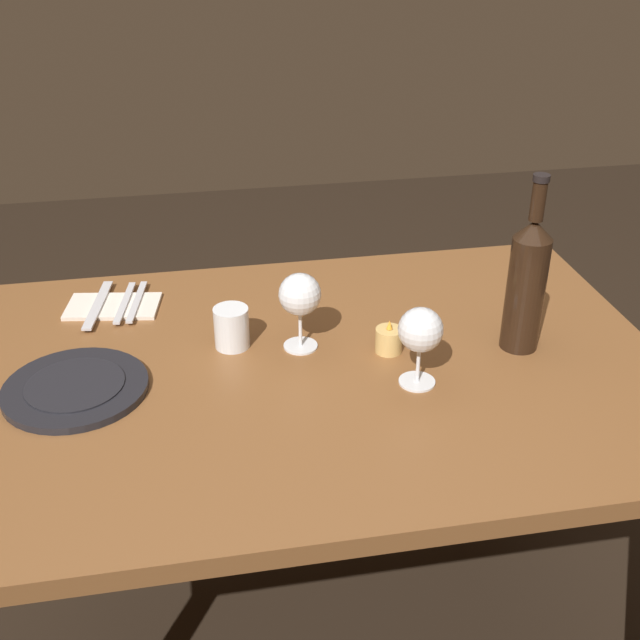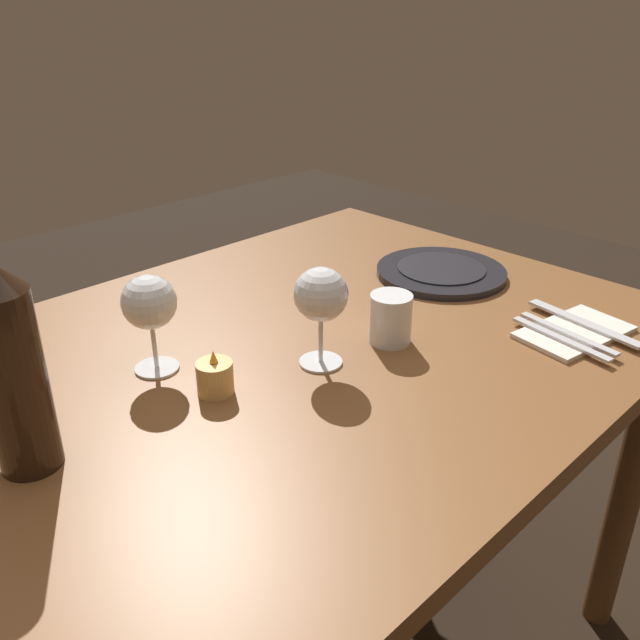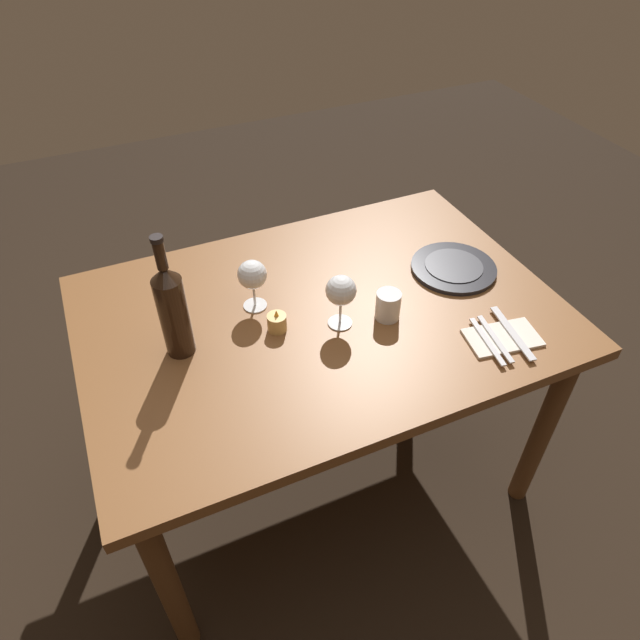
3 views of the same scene
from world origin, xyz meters
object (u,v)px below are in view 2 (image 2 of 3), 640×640
object	(u,v)px
wine_glass_left	(149,305)
votive_candle	(215,379)
fork_inner	(568,333)
fork_outer	(560,339)
folded_napkin	(574,332)
water_tumbler	(390,321)
dinner_plate	(441,272)
table_knife	(583,323)
wine_glass_right	(321,297)
wine_bottle	(10,364)

from	to	relation	value
wine_glass_left	votive_candle	xyz separation A→B (m)	(0.02, -0.11, -0.08)
fork_inner	fork_outer	bearing A→B (deg)	180.00
wine_glass_left	fork_inner	size ratio (longest dim) A/B	0.83
votive_candle	folded_napkin	xyz separation A→B (m)	(0.53, -0.27, -0.02)
water_tumbler	dinner_plate	xyz separation A→B (m)	(0.29, 0.11, -0.03)
fork_outer	votive_candle	bearing A→B (deg)	150.23
fork_inner	fork_outer	size ratio (longest dim) A/B	1.00
votive_candle	table_knife	distance (m)	0.62
dinner_plate	fork_inner	bearing A→B (deg)	-104.09
fork_inner	folded_napkin	bearing A→B (deg)	0.00
wine_glass_left	votive_candle	bearing A→B (deg)	-78.77
wine_glass_right	water_tumbler	bearing A→B (deg)	-12.17
wine_glass_right	wine_bottle	distance (m)	0.42
wine_glass_right	dinner_plate	bearing A→B (deg)	10.76
folded_napkin	fork_inner	size ratio (longest dim) A/B	1.14
wine_glass_right	fork_inner	size ratio (longest dim) A/B	0.86
fork_outer	table_knife	world-z (taller)	same
wine_glass_left	dinner_plate	xyz separation A→B (m)	(0.60, -0.08, -0.10)
fork_outer	dinner_plate	bearing A→B (deg)	71.60
wine_glass_left	fork_outer	distance (m)	0.64
fork_inner	dinner_plate	bearing A→B (deg)	75.91
wine_glass_right	fork_outer	distance (m)	0.40
wine_bottle	dinner_plate	bearing A→B (deg)	0.44
water_tumbler	fork_outer	xyz separation A→B (m)	(0.18, -0.20, -0.03)
wine_glass_left	votive_candle	world-z (taller)	wine_glass_left
folded_napkin	table_knife	world-z (taller)	table_knife
dinner_plate	fork_outer	bearing A→B (deg)	-108.40
fork_inner	wine_glass_left	bearing A→B (deg)	143.53
water_tumbler	wine_glass_left	bearing A→B (deg)	149.09
table_knife	wine_bottle	bearing A→B (deg)	159.68
votive_candle	dinner_plate	bearing A→B (deg)	3.29
votive_candle	table_knife	xyz separation A→B (m)	(0.56, -0.27, -0.01)
dinner_plate	fork_inner	distance (m)	0.32
wine_bottle	fork_inner	bearing A→B (deg)	-21.68
wine_glass_right	wine_bottle	xyz separation A→B (m)	(-0.41, 0.07, 0.03)
table_knife	wine_glass_left	bearing A→B (deg)	146.22
water_tumbler	table_knife	bearing A→B (deg)	-36.96
wine_bottle	dinner_plate	size ratio (longest dim) A/B	1.36
votive_candle	wine_glass_left	bearing A→B (deg)	101.23
water_tumbler	votive_candle	size ratio (longest dim) A/B	1.21
fork_inner	fork_outer	world-z (taller)	same
wine_glass_left	folded_napkin	distance (m)	0.68
fork_inner	table_knife	xyz separation A→B (m)	(0.05, 0.00, 0.00)
folded_napkin	wine_bottle	bearing A→B (deg)	158.96
votive_candle	table_knife	size ratio (longest dim) A/B	0.32
wine_glass_left	wine_bottle	world-z (taller)	wine_bottle
wine_glass_right	fork_inner	xyz separation A→B (m)	(0.34, -0.23, -0.10)
wine_bottle	fork_inner	world-z (taller)	wine_bottle
wine_glass_left	wine_glass_right	xyz separation A→B (m)	(0.19, -0.16, 0.00)
fork_inner	votive_candle	bearing A→B (deg)	151.48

